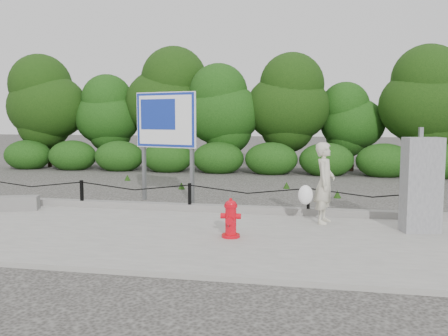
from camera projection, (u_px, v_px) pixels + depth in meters
ground at (190, 215)px, 10.16m from camera, size 90.00×90.00×0.00m
sidewalk at (160, 235)px, 8.21m from camera, size 14.00×4.00×0.08m
curb at (190, 207)px, 10.20m from camera, size 14.00×0.22×0.14m
chain_barrier at (190, 194)px, 10.12m from camera, size 10.06×0.06×0.60m
treeline at (242, 104)px, 18.66m from camera, size 20.48×3.83×4.87m
fire_hydrant at (231, 219)px, 7.88m from camera, size 0.35×0.35×0.66m
pedestrian at (323, 184)px, 8.92m from camera, size 0.72×0.62×1.53m
concrete_block at (16, 203)px, 10.24m from camera, size 1.00×0.62×0.30m
utility_cabinet at (421, 185)px, 8.23m from camera, size 0.69×0.52×1.82m
advertising_sign at (166, 125)px, 11.53m from camera, size 1.63×0.55×2.69m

